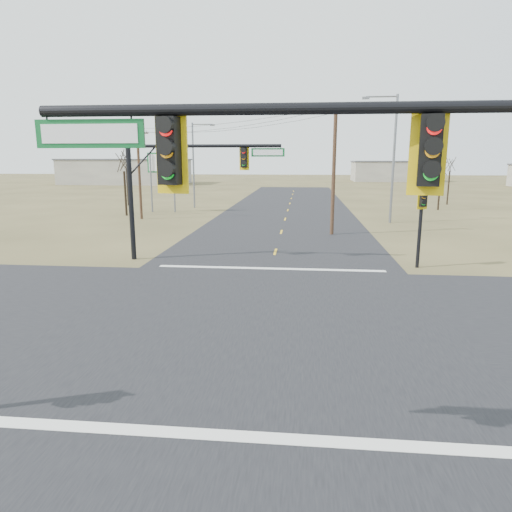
{
  "coord_description": "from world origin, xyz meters",
  "views": [
    {
      "loc": [
        1.61,
        -15.96,
        5.7
      ],
      "look_at": [
        -0.11,
        1.0,
        2.08
      ],
      "focal_mm": 32.0,
      "sensor_mm": 36.0,
      "label": 1
    }
  ],
  "objects": [
    {
      "name": "streetlight_c",
      "position": [
        -11.05,
        37.83,
        5.54
      ],
      "size": [
        2.75,
        0.29,
        9.86
      ],
      "rotation": [
        0.0,
        0.0,
        0.08
      ],
      "color": "slate",
      "rests_on": "ground"
    },
    {
      "name": "ground",
      "position": [
        0.0,
        0.0,
        0.0
      ],
      "size": [
        320.0,
        320.0,
        0.0
      ],
      "primitive_type": "plane",
      "color": "olive",
      "rests_on": "ground"
    },
    {
      "name": "stop_bar_far",
      "position": [
        0.0,
        7.5,
        0.03
      ],
      "size": [
        12.0,
        0.4,
        0.01
      ],
      "primitive_type": "cube",
      "color": "silver",
      "rests_on": "road_ns"
    },
    {
      "name": "bare_tree_c",
      "position": [
        17.14,
        38.16,
        4.92
      ],
      "size": [
        3.19,
        3.19,
        6.27
      ],
      "rotation": [
        0.0,
        0.0,
        -0.23
      ],
      "color": "black",
      "rests_on": "ground"
    },
    {
      "name": "mast_arm_far",
      "position": [
        -5.1,
        9.17,
        5.07
      ],
      "size": [
        8.84,
        0.51,
        7.01
      ],
      "rotation": [
        0.0,
        0.0,
        -0.21
      ],
      "color": "black",
      "rests_on": "ground"
    },
    {
      "name": "highway_sign",
      "position": [
        -13.58,
        32.96,
        4.51
      ],
      "size": [
        3.38,
        0.71,
        6.41
      ],
      "rotation": [
        0.0,
        0.0,
        -0.19
      ],
      "color": "slate",
      "rests_on": "ground"
    },
    {
      "name": "utility_pole_near",
      "position": [
        3.93,
        19.3,
        5.04
      ],
      "size": [
        2.38,
        0.39,
        9.72
      ],
      "rotation": [
        0.0,
        0.0,
        -0.12
      ],
      "color": "#4D3021",
      "rests_on": "ground"
    },
    {
      "name": "road_ns",
      "position": [
        0.0,
        0.0,
        0.01
      ],
      "size": [
        14.0,
        160.0,
        0.02
      ],
      "primitive_type": "cube",
      "color": "black",
      "rests_on": "ground"
    },
    {
      "name": "warehouse_left",
      "position": [
        -40.0,
        90.0,
        2.75
      ],
      "size": [
        28.0,
        14.0,
        5.5
      ],
      "primitive_type": "cube",
      "color": "#ADA999",
      "rests_on": "ground"
    },
    {
      "name": "bare_tree_d",
      "position": [
        20.15,
        44.91,
        5.19
      ],
      "size": [
        3.22,
        3.22,
        6.45
      ],
      "rotation": [
        0.0,
        0.0,
        0.41
      ],
      "color": "black",
      "rests_on": "ground"
    },
    {
      "name": "streetlight_a",
      "position": [
        9.4,
        26.58,
        6.31
      ],
      "size": [
        3.13,
        0.34,
        11.24
      ],
      "rotation": [
        0.0,
        0.0,
        -0.09
      ],
      "color": "slate",
      "rests_on": "ground"
    },
    {
      "name": "mast_arm_near",
      "position": [
        3.78,
        -8.72,
        5.14
      ],
      "size": [
        10.34,
        0.5,
        7.05
      ],
      "rotation": [
        0.0,
        0.0,
        -0.2
      ],
      "color": "black",
      "rests_on": "ground"
    },
    {
      "name": "bare_tree_a",
      "position": [
        -16.47,
        29.48,
        5.6
      ],
      "size": [
        3.44,
        3.44,
        7.08
      ],
      "rotation": [
        0.0,
        0.0,
        -0.22
      ],
      "color": "black",
      "rests_on": "ground"
    },
    {
      "name": "utility_pole_far",
      "position": [
        -13.95,
        26.92,
        4.55
      ],
      "size": [
        2.13,
        0.25,
        8.71
      ],
      "rotation": [
        0.0,
        0.0,
        0.02
      ],
      "color": "#4D3021",
      "rests_on": "ground"
    },
    {
      "name": "pedestal_signal_ne",
      "position": [
        7.84,
        8.53,
        3.28
      ],
      "size": [
        0.64,
        0.56,
        4.52
      ],
      "rotation": [
        0.0,
        0.0,
        0.25
      ],
      "color": "black",
      "rests_on": "ground"
    },
    {
      "name": "bare_tree_b",
      "position": [
        -20.24,
        39.78,
        5.56
      ],
      "size": [
        3.6,
        3.6,
        6.96
      ],
      "rotation": [
        0.0,
        0.0,
        -0.42
      ],
      "color": "black",
      "rests_on": "ground"
    },
    {
      "name": "warehouse_mid",
      "position": [
        25.0,
        110.0,
        2.5
      ],
      "size": [
        20.0,
        12.0,
        5.0
      ],
      "primitive_type": "cube",
      "color": "#ADA999",
      "rests_on": "ground"
    },
    {
      "name": "stop_bar_near",
      "position": [
        0.0,
        -7.5,
        0.03
      ],
      "size": [
        12.0,
        0.4,
        0.01
      ],
      "primitive_type": "cube",
      "color": "silver",
      "rests_on": "road_ns"
    },
    {
      "name": "road_ew",
      "position": [
        0.0,
        0.0,
        0.01
      ],
      "size": [
        160.0,
        14.0,
        0.02
      ],
      "primitive_type": "cube",
      "color": "black",
      "rests_on": "ground"
    }
  ]
}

